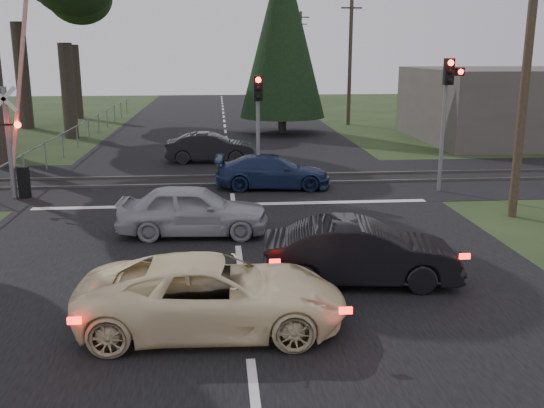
{
  "coord_description": "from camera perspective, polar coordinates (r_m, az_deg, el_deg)",
  "views": [
    {
      "loc": [
        -0.45,
        -11.24,
        4.94
      ],
      "look_at": [
        0.83,
        3.08,
        1.3
      ],
      "focal_mm": 40.0,
      "sensor_mm": 36.0,
      "label": 1
    }
  ],
  "objects": [
    {
      "name": "blue_sedan",
      "position": [
        22.37,
        0.08,
        3.05
      ],
      "size": [
        4.34,
        2.03,
        1.23
      ],
      "primitive_type": "imported",
      "rotation": [
        0.0,
        0.0,
        1.5
      ],
      "color": "#19274D",
      "rests_on": "ground"
    },
    {
      "name": "utility_pole_mid",
      "position": [
        42.2,
        7.37,
        13.8
      ],
      "size": [
        1.8,
        0.26,
        9.0
      ],
      "color": "#4C3D2D",
      "rests_on": "ground"
    },
    {
      "name": "stop_line",
      "position": [
        20.06,
        -3.65,
        -0.04
      ],
      "size": [
        13.0,
        0.35,
        0.0
      ],
      "primitive_type": "cube",
      "color": "silver",
      "rests_on": "ground"
    },
    {
      "name": "rail_near",
      "position": [
        22.98,
        -3.85,
        1.89
      ],
      "size": [
        120.0,
        0.12,
        0.1
      ],
      "primitive_type": "cube",
      "color": "#59544C",
      "rests_on": "ground"
    },
    {
      "name": "road",
      "position": [
        21.81,
        -3.78,
        1.1
      ],
      "size": [
        14.0,
        100.0,
        0.01
      ],
      "primitive_type": "cube",
      "color": "black",
      "rests_on": "ground"
    },
    {
      "name": "traffic_signal_right",
      "position": [
        22.27,
        16.2,
        9.47
      ],
      "size": [
        0.68,
        0.48,
        4.7
      ],
      "color": "slate",
      "rests_on": "ground"
    },
    {
      "name": "cream_coupe",
      "position": [
        11.1,
        -5.55,
        -8.49
      ],
      "size": [
        4.89,
        2.38,
        1.34
      ],
      "primitive_type": "imported",
      "rotation": [
        0.0,
        0.0,
        1.54
      ],
      "color": "#F9E5B2",
      "rests_on": "ground"
    },
    {
      "name": "crossing_signal",
      "position": [
        22.3,
        -22.98,
        5.66
      ],
      "size": [
        1.62,
        0.38,
        6.96
      ],
      "color": "slate",
      "rests_on": "ground"
    },
    {
      "name": "traffic_signal_center",
      "position": [
        22.07,
        -1.31,
        8.65
      ],
      "size": [
        0.32,
        0.48,
        4.1
      ],
      "color": "slate",
      "rests_on": "ground"
    },
    {
      "name": "fence_left",
      "position": [
        34.89,
        -17.28,
        5.43
      ],
      "size": [
        0.1,
        36.0,
        1.2
      ],
      "primitive_type": null,
      "color": "slate",
      "rests_on": "ground"
    },
    {
      "name": "utility_pole_far",
      "position": [
        66.85,
        2.69,
        14.01
      ],
      "size": [
        1.8,
        0.26,
        9.0
      ],
      "color": "#4C3D2D",
      "rests_on": "ground"
    },
    {
      "name": "silver_car",
      "position": [
        16.75,
        -7.44,
        -0.58
      ],
      "size": [
        4.2,
        1.9,
        1.4
      ],
      "primitive_type": "imported",
      "rotation": [
        0.0,
        0.0,
        1.51
      ],
      "color": "#A5A6AD",
      "rests_on": "ground"
    },
    {
      "name": "dark_hatchback",
      "position": [
        13.31,
        8.32,
        -4.56
      ],
      "size": [
        4.34,
        1.89,
        1.39
      ],
      "primitive_type": "imported",
      "rotation": [
        0.0,
        0.0,
        1.47
      ],
      "color": "black",
      "rests_on": "ground"
    },
    {
      "name": "rail_far",
      "position": [
        24.54,
        -3.94,
        2.68
      ],
      "size": [
        120.0,
        0.12,
        0.1
      ],
      "primitive_type": "cube",
      "color": "#59544C",
      "rests_on": "ground"
    },
    {
      "name": "ground",
      "position": [
        12.29,
        -2.6,
        -9.51
      ],
      "size": [
        120.0,
        120.0,
        0.0
      ],
      "primitive_type": "plane",
      "color": "#253217",
      "rests_on": "ground"
    },
    {
      "name": "utility_pole_near",
      "position": [
        19.43,
        22.91,
        12.49
      ],
      "size": [
        1.8,
        0.26,
        9.0
      ],
      "color": "#4C3D2D",
      "rests_on": "ground"
    },
    {
      "name": "rail_corridor",
      "position": [
        23.77,
        -3.9,
        2.19
      ],
      "size": [
        120.0,
        8.0,
        0.01
      ],
      "primitive_type": "cube",
      "color": "black",
      "rests_on": "ground"
    },
    {
      "name": "dark_car_far",
      "position": [
        27.81,
        -5.79,
        5.29
      ],
      "size": [
        4.1,
        1.59,
        1.33
      ],
      "primitive_type": "imported",
      "rotation": [
        0.0,
        0.0,
        1.53
      ],
      "color": "black",
      "rests_on": "ground"
    },
    {
      "name": "conifer_tree",
      "position": [
        37.47,
        1.0,
        15.81
      ],
      "size": [
        5.2,
        5.2,
        11.0
      ],
      "color": "#473D33",
      "rests_on": "ground"
    },
    {
      "name": "building_right",
      "position": [
        38.13,
        24.15,
        8.56
      ],
      "size": [
        14.0,
        10.0,
        4.0
      ],
      "primitive_type": "cube",
      "color": "#59514C",
      "rests_on": "ground"
    }
  ]
}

